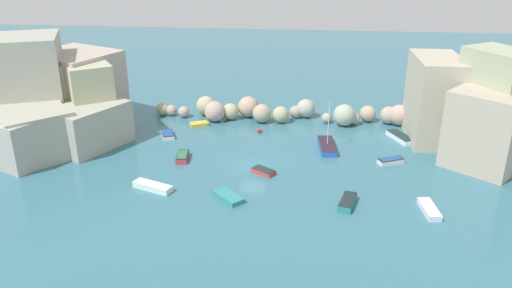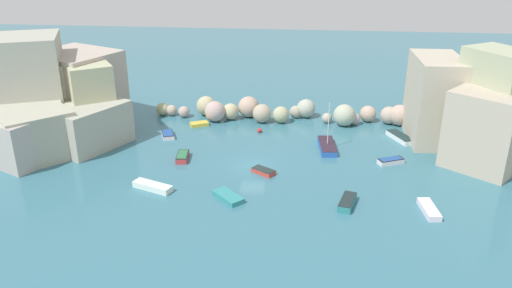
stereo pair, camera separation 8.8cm
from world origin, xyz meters
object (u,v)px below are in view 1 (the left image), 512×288
moored_boat_5 (153,187)px  moored_boat_7 (199,124)px  moored_boat_8 (391,161)px  moored_boat_0 (400,137)px  moored_boat_1 (327,146)px  moored_boat_6 (264,171)px  moored_boat_9 (429,209)px  moored_boat_4 (168,135)px  moored_boat_2 (347,202)px  moored_boat_3 (183,157)px  channel_buoy (259,130)px  moored_boat_10 (228,197)px

moored_boat_5 → moored_boat_7: (0.88, 17.35, -0.08)m
moored_boat_5 → moored_boat_8: moored_boat_5 is taller
moored_boat_0 → moored_boat_1: 9.35m
moored_boat_6 → moored_boat_8: moored_boat_8 is taller
moored_boat_0 → moored_boat_6: moored_boat_0 is taller
moored_boat_7 → moored_boat_8: size_ratio=0.86×
moored_boat_7 → moored_boat_8: bearing=129.9°
moored_boat_7 → moored_boat_5: bearing=59.1°
moored_boat_7 → moored_boat_9: bearing=113.9°
moored_boat_5 → moored_boat_4: bearing=120.5°
moored_boat_1 → moored_boat_2: moored_boat_1 is taller
moored_boat_2 → moored_boat_3: bearing=-100.8°
moored_boat_0 → moored_boat_3: 25.47m
moored_boat_0 → moored_boat_9: 16.85m
moored_boat_0 → moored_boat_8: bearing=138.0°
moored_boat_0 → moored_boat_6: (-15.19, -10.64, -0.07)m
moored_boat_4 → moored_boat_7: (2.97, 4.08, -0.07)m
moored_boat_3 → moored_boat_4: 7.04m
moored_boat_4 → moored_boat_0: bearing=-106.8°
channel_buoy → moored_boat_9: (16.56, -17.44, -0.00)m
channel_buoy → moored_boat_7: (-7.78, 1.59, -0.06)m
moored_boat_5 → moored_boat_7: size_ratio=1.64×
moored_boat_4 → moored_boat_6: (12.24, -8.74, -0.04)m
moored_boat_6 → moored_boat_7: moored_boat_6 is taller
moored_boat_4 → moored_boat_8: size_ratio=0.98×
moored_boat_8 → moored_boat_9: moored_boat_8 is taller
moored_boat_0 → moored_boat_5: moored_boat_0 is taller
moored_boat_3 → moored_boat_7: size_ratio=1.12×
moored_boat_4 → moored_boat_10: 17.24m
moored_boat_6 → moored_boat_9: size_ratio=0.74×
channel_buoy → moored_boat_1: (8.06, -4.22, 0.08)m
moored_boat_3 → moored_boat_9: 25.56m
moored_boat_0 → moored_boat_7: 24.56m
channel_buoy → moored_boat_10: bearing=-94.2°
channel_buoy → moored_boat_3: 11.47m
moored_boat_6 → moored_boat_7: (-9.28, 12.82, -0.02)m
moored_boat_1 → moored_boat_6: 9.61m
channel_buoy → moored_boat_3: moored_boat_3 is taller
moored_boat_1 → moored_boat_2: (1.46, -12.80, -0.01)m
moored_boat_0 → moored_boat_3: (-24.14, -8.12, 0.02)m
moored_boat_0 → moored_boat_10: 24.22m
moored_boat_7 → moored_boat_9: size_ratio=0.71×
moored_boat_6 → moored_boat_2: bearing=-1.4°
moored_boat_1 → moored_boat_5: bearing=119.4°
moored_boat_8 → moored_boat_10: bearing=-174.1°
moored_boat_0 → moored_boat_10: size_ratio=1.28×
moored_boat_6 → moored_boat_4: bearing=178.9°
moored_boat_6 → moored_boat_5: bearing=-121.6°
moored_boat_10 → moored_boat_8: bearing=76.6°
channel_buoy → moored_boat_10: (-1.25, -16.88, -0.04)m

